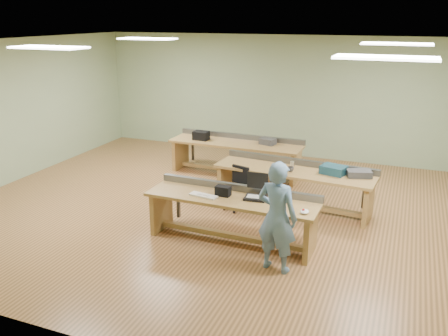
{
  "coord_description": "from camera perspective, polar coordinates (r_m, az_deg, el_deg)",
  "views": [
    {
      "loc": [
        2.83,
        -7.55,
        3.46
      ],
      "look_at": [
        0.08,
        -0.6,
        1.03
      ],
      "focal_mm": 38.0,
      "sensor_mm": 36.0,
      "label": 1
    }
  ],
  "objects": [
    {
      "name": "wall_left",
      "position": [
        11.05,
        -24.19,
        6.21
      ],
      "size": [
        0.04,
        8.0,
        3.0
      ],
      "primitive_type": "cube",
      "color": "gray",
      "rests_on": "floor"
    },
    {
      "name": "ceiling",
      "position": [
        8.08,
        1.09,
        14.73
      ],
      "size": [
        10.0,
        10.0,
        0.0
      ],
      "primitive_type": "plane",
      "color": "silver",
      "rests_on": "wall_back"
    },
    {
      "name": "workbench_back",
      "position": [
        10.63,
        1.47,
        2.14
      ],
      "size": [
        2.99,
        0.85,
        0.86
      ],
      "rotation": [
        0.0,
        0.0,
        -0.02
      ],
      "color": "#AB8948",
      "rests_on": "floor"
    },
    {
      "name": "drinks_can",
      "position": [
        8.83,
        8.19,
        0.39
      ],
      "size": [
        0.08,
        0.08,
        0.13
      ],
      "primitive_type": "cylinder",
      "rotation": [
        0.0,
        0.0,
        0.06
      ],
      "color": "silver",
      "rests_on": "workbench_mid"
    },
    {
      "name": "floor",
      "position": [
        8.78,
        0.97,
        -5.23
      ],
      "size": [
        10.0,
        10.0,
        0.0
      ],
      "primitive_type": "plane",
      "color": "#A36D3D",
      "rests_on": "ground"
    },
    {
      "name": "keyboard",
      "position": [
        7.42,
        -2.5,
        -3.33
      ],
      "size": [
        0.47,
        0.22,
        0.03
      ],
      "primitive_type": "cube",
      "rotation": [
        0.0,
        0.0,
        -0.15
      ],
      "color": "silver",
      "rests_on": "workbench_front"
    },
    {
      "name": "wall_front",
      "position": [
        4.95,
        -15.6,
        -6.05
      ],
      "size": [
        10.0,
        0.04,
        3.0
      ],
      "primitive_type": "cube",
      "color": "gray",
      "rests_on": "floor"
    },
    {
      "name": "trackball_mouse",
      "position": [
        6.88,
        9.67,
        -5.19
      ],
      "size": [
        0.16,
        0.17,
        0.06
      ],
      "primitive_type": "ellipsoid",
      "rotation": [
        0.0,
        0.0,
        0.29
      ],
      "color": "white",
      "rests_on": "workbench_front"
    },
    {
      "name": "wall_back",
      "position": [
        12.06,
        7.8,
        8.47
      ],
      "size": [
        10.0,
        0.04,
        3.0
      ],
      "primitive_type": "cube",
      "color": "gray",
      "rests_on": "floor"
    },
    {
      "name": "tray_back",
      "position": [
        10.42,
        5.27,
        3.21
      ],
      "size": [
        0.38,
        0.32,
        0.13
      ],
      "primitive_type": "cube",
      "rotation": [
        0.0,
        0.0,
        -0.28
      ],
      "color": "#373739",
      "rests_on": "workbench_back"
    },
    {
      "name": "parts_bin_teal",
      "position": [
        8.66,
        13.04,
        -0.21
      ],
      "size": [
        0.49,
        0.42,
        0.15
      ],
      "primitive_type": "cube",
      "rotation": [
        0.0,
        0.0,
        -0.26
      ],
      "color": "#153946",
      "rests_on": "workbench_mid"
    },
    {
      "name": "task_chair",
      "position": [
        8.79,
        1.45,
        -3.13
      ],
      "size": [
        0.54,
        0.54,
        0.8
      ],
      "rotation": [
        0.0,
        0.0,
        -0.29
      ],
      "color": "black",
      "rests_on": "floor"
    },
    {
      "name": "parts_bin_grey",
      "position": [
        8.62,
        15.94,
        -0.63
      ],
      "size": [
        0.48,
        0.38,
        0.11
      ],
      "primitive_type": "cube",
      "rotation": [
        0.0,
        0.0,
        0.31
      ],
      "color": "#373739",
      "rests_on": "workbench_mid"
    },
    {
      "name": "workbench_front",
      "position": [
        7.47,
        1.01,
        -4.89
      ],
      "size": [
        2.75,
        0.78,
        0.86
      ],
      "rotation": [
        0.0,
        0.0,
        -0.02
      ],
      "color": "#AB8948",
      "rests_on": "floor"
    },
    {
      "name": "laptop_base",
      "position": [
        7.32,
        3.8,
        -3.61
      ],
      "size": [
        0.35,
        0.3,
        0.04
      ],
      "primitive_type": "cube",
      "rotation": [
        0.0,
        0.0,
        0.09
      ],
      "color": "black",
      "rests_on": "workbench_front"
    },
    {
      "name": "camera_bag",
      "position": [
        7.42,
        -0.11,
        -2.77
      ],
      "size": [
        0.23,
        0.15,
        0.16
      ],
      "primitive_type": "cube",
      "rotation": [
        0.0,
        0.0,
        -0.03
      ],
      "color": "black",
      "rests_on": "workbench_front"
    },
    {
      "name": "workbench_mid",
      "position": [
        8.85,
        8.44,
        -1.36
      ],
      "size": [
        3.0,
        1.04,
        0.86
      ],
      "rotation": [
        0.0,
        0.0,
        -0.09
      ],
      "color": "#AB8948",
      "rests_on": "floor"
    },
    {
      "name": "fluor_panels",
      "position": [
        8.08,
        1.08,
        14.52
      ],
      "size": [
        6.2,
        3.5,
        0.03
      ],
      "color": "white",
      "rests_on": "ceiling"
    },
    {
      "name": "mug",
      "position": [
        8.64,
        8.0,
        -0.15
      ],
      "size": [
        0.14,
        0.14,
        0.09
      ],
      "primitive_type": "imported",
      "rotation": [
        0.0,
        0.0,
        -0.31
      ],
      "color": "#373739",
      "rests_on": "workbench_mid"
    },
    {
      "name": "storage_box_back",
      "position": [
        10.76,
        -2.78,
        3.92
      ],
      "size": [
        0.34,
        0.25,
        0.19
      ],
      "primitive_type": "cube",
      "rotation": [
        0.0,
        0.0,
        -0.01
      ],
      "color": "black",
      "rests_on": "workbench_back"
    },
    {
      "name": "laptop_screen",
      "position": [
        7.36,
        4.06,
        -1.51
      ],
      "size": [
        0.33,
        0.04,
        0.26
      ],
      "primitive_type": "cube",
      "rotation": [
        0.0,
        0.0,
        0.09
      ],
      "color": "black",
      "rests_on": "laptop_base"
    },
    {
      "name": "person",
      "position": [
        6.59,
        6.39,
        -5.87
      ],
      "size": [
        0.65,
        0.49,
        1.61
      ],
      "primitive_type": "imported",
      "rotation": [
        0.0,
        0.0,
        2.96
      ],
      "color": "slate",
      "rests_on": "floor"
    }
  ]
}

